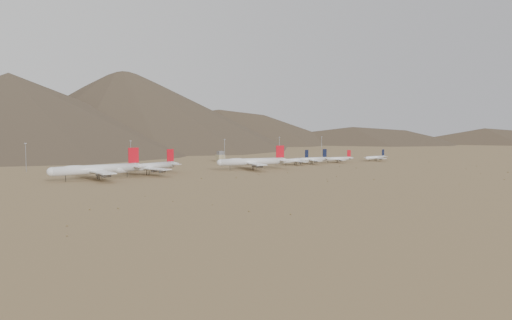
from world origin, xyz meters
TOP-DOWN VIEW (x-y plane):
  - ground at (0.00, 0.00)m, footprint 3000.00×3000.00m
  - mountain_ridge at (0.00, 900.00)m, footprint 4400.00×1000.00m
  - widebody_west at (-134.62, 26.17)m, footprint 79.74×61.37m
  - widebody_centre at (-90.26, 35.28)m, footprint 66.83×53.15m
  - widebody_east at (8.96, 25.17)m, footprint 72.66×57.18m
  - narrowbody_a at (73.04, 40.45)m, footprint 45.81×33.23m
  - narrowbody_b at (94.80, 40.42)m, footprint 46.78×33.70m
  - narrowbody_c at (130.31, 38.79)m, footprint 40.22×29.40m
  - narrowbody_d at (181.73, 30.70)m, footprint 38.25×27.69m
  - control_tower at (30.00, 120.00)m, footprint 8.00×8.00m
  - mast_far_west at (-168.19, 122.62)m, footprint 2.00×0.60m
  - mast_west at (-70.22, 126.51)m, footprint 2.00×0.60m
  - mast_centre at (30.35, 111.23)m, footprint 2.00×0.60m
  - mast_east at (125.42, 137.65)m, footprint 2.00×0.60m
  - mast_far_east at (184.71, 125.51)m, footprint 2.00×0.60m
  - desert_scrub at (34.82, -75.83)m, footprint 428.54×182.26m

SIDE VIEW (x-z plane):
  - ground at x=0.00m, z-range 0.00..0.00m
  - desert_scrub at x=34.82m, z-range -0.13..0.80m
  - narrowbody_d at x=181.73m, z-range -2.22..10.43m
  - narrowbody_c at x=130.31m, z-range -2.35..11.04m
  - narrowbody_a at x=73.04m, z-range -2.66..12.50m
  - narrowbody_b at x=94.80m, z-range -2.71..12.73m
  - control_tower at x=30.00m, z-range -0.68..11.32m
  - widebody_centre at x=-90.26m, z-range -3.20..17.39m
  - widebody_east at x=8.96m, z-range -3.41..18.55m
  - widebody_west at x=-134.62m, z-range -3.67..20.00m
  - mast_far_west at x=-168.19m, z-range 1.35..27.05m
  - mast_west at x=-70.22m, z-range 1.35..27.05m
  - mast_centre at x=30.35m, z-range 1.35..27.05m
  - mast_east at x=125.42m, z-range 1.35..27.05m
  - mast_far_east at x=184.71m, z-range 1.35..27.05m
  - mountain_ridge at x=0.00m, z-range 0.00..300.00m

